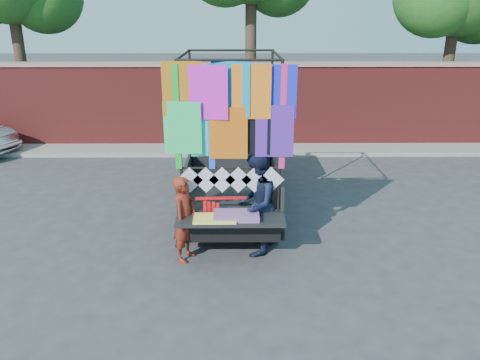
{
  "coord_description": "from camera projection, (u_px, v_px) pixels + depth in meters",
  "views": [
    {
      "loc": [
        0.53,
        -7.51,
        3.97
      ],
      "look_at": [
        0.59,
        0.24,
        1.22
      ],
      "focal_mm": 35.0,
      "sensor_mm": 36.0,
      "label": 1
    }
  ],
  "objects": [
    {
      "name": "ground",
      "position": [
        207.0,
        248.0,
        8.4
      ],
      "size": [
        90.0,
        90.0,
        0.0
      ],
      "primitive_type": "plane",
      "color": "#38383A",
      "rests_on": "ground"
    },
    {
      "name": "woman",
      "position": [
        185.0,
        219.0,
        7.81
      ],
      "size": [
        0.53,
        0.64,
        1.49
      ],
      "primitive_type": "imported",
      "rotation": [
        0.0,
        0.0,
        1.2
      ],
      "color": "maroon",
      "rests_on": "ground"
    },
    {
      "name": "streamer_bundle",
      "position": [
        215.0,
        208.0,
        7.87
      ],
      "size": [
        0.86,
        0.08,
        0.6
      ],
      "color": "red",
      "rests_on": "ground"
    },
    {
      "name": "brick_wall",
      "position": [
        219.0,
        104.0,
        14.56
      ],
      "size": [
        30.0,
        0.45,
        2.61
      ],
      "color": "maroon",
      "rests_on": "ground"
    },
    {
      "name": "man",
      "position": [
        256.0,
        204.0,
        8.0
      ],
      "size": [
        0.87,
        1.02,
        1.81
      ],
      "primitive_type": "imported",
      "rotation": [
        0.0,
        0.0,
        -1.81
      ],
      "color": "#141B34",
      "rests_on": "ground"
    },
    {
      "name": "curb",
      "position": [
        219.0,
        150.0,
        14.32
      ],
      "size": [
        30.0,
        1.2,
        0.12
      ],
      "primitive_type": "cube",
      "color": "gray",
      "rests_on": "ground"
    },
    {
      "name": "pickup_truck",
      "position": [
        232.0,
        163.0,
        10.42
      ],
      "size": [
        2.11,
        5.29,
        3.33
      ],
      "color": "black",
      "rests_on": "ground"
    }
  ]
}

